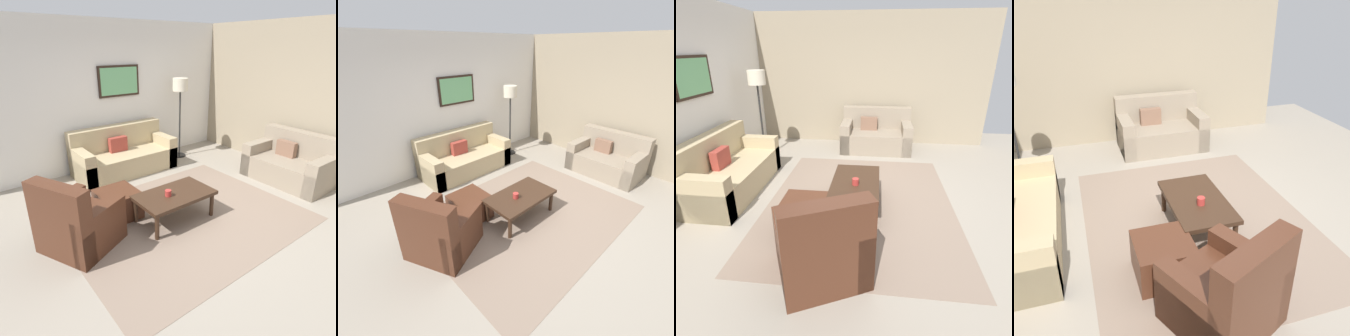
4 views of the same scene
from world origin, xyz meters
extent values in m
plane|color=gray|center=(0.00, 0.00, 0.00)|extent=(8.00, 8.00, 0.00)
cube|color=silver|center=(0.00, 2.60, 1.40)|extent=(6.00, 0.12, 2.80)
cube|color=gray|center=(3.00, 0.00, 1.40)|extent=(0.12, 5.20, 2.80)
cube|color=#836E5E|center=(0.00, 0.00, 0.00)|extent=(3.30, 2.62, 0.01)
cube|color=tan|center=(0.17, 2.02, 0.21)|extent=(1.95, 0.87, 0.42)
cube|color=tan|center=(0.17, 2.33, 0.44)|extent=(1.95, 0.24, 0.88)
cube|color=tan|center=(-0.70, 2.02, 0.31)|extent=(0.20, 0.87, 0.62)
cube|color=tan|center=(1.05, 2.02, 0.31)|extent=(0.20, 0.87, 0.62)
cube|color=#99382D|center=(0.09, 2.11, 0.56)|extent=(0.36, 0.12, 0.28)
cube|color=gray|center=(2.35, -0.18, 0.21)|extent=(0.90, 1.47, 0.42)
cube|color=gray|center=(2.68, -0.18, 0.44)|extent=(0.24, 1.47, 0.88)
cube|color=gray|center=(2.35, 0.45, 0.31)|extent=(0.90, 0.20, 0.62)
cube|color=gray|center=(2.35, -0.82, 0.31)|extent=(0.90, 0.20, 0.62)
cube|color=brown|center=(2.46, -0.02, 0.56)|extent=(0.12, 0.36, 0.28)
cube|color=#4C2819|center=(-1.42, 0.30, 0.22)|extent=(1.07, 1.07, 0.44)
cube|color=#4C2819|center=(-1.69, 0.17, 0.47)|extent=(0.52, 0.81, 0.95)
cube|color=#4C2819|center=(-1.28, 0.01, 0.30)|extent=(0.79, 0.49, 0.60)
cube|color=#4C2819|center=(-1.56, 0.59, 0.30)|extent=(0.79, 0.49, 0.60)
cube|color=#4C2819|center=(-0.74, 0.62, 0.20)|extent=(0.56, 0.56, 0.40)
cylinder|color=#382316|center=(-0.62, -0.20, 0.18)|extent=(0.06, 0.06, 0.36)
cylinder|color=#382316|center=(0.36, -0.20, 0.18)|extent=(0.06, 0.06, 0.36)
cylinder|color=#382316|center=(-0.62, 0.32, 0.18)|extent=(0.06, 0.06, 0.36)
cylinder|color=#382316|center=(0.36, 0.32, 0.18)|extent=(0.06, 0.06, 0.36)
cube|color=#382316|center=(-0.13, 0.06, 0.39)|extent=(1.10, 0.64, 0.05)
cylinder|color=#B2332D|center=(-0.25, 0.05, 0.45)|extent=(0.09, 0.09, 0.09)
cylinder|color=black|center=(1.60, 2.06, 0.01)|extent=(0.28, 0.28, 0.03)
cylinder|color=#262626|center=(1.60, 2.06, 0.72)|extent=(0.04, 0.04, 1.45)
cylinder|color=beige|center=(1.60, 2.06, 1.58)|extent=(0.32, 0.32, 0.26)
cube|color=black|center=(0.41, 2.52, 1.69)|extent=(0.88, 0.04, 0.59)
cube|color=#6AB276|center=(0.41, 2.50, 1.69)|extent=(0.80, 0.01, 0.51)
camera|label=1|loc=(-2.45, -2.82, 2.34)|focal=31.54mm
camera|label=2|loc=(-2.57, -2.15, 2.58)|focal=25.97mm
camera|label=3|loc=(-3.56, -0.19, 2.07)|focal=29.87mm
camera|label=4|loc=(-3.42, 1.29, 2.55)|focal=38.55mm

